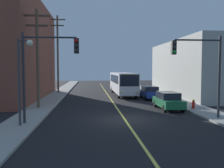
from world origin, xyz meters
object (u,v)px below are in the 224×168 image
at_px(traffic_signal_left_corner, 47,61).
at_px(utility_pole_near, 37,54).
at_px(parked_car_blue, 150,92).
at_px(street_lamp_left, 22,69).
at_px(parked_car_green, 168,100).
at_px(utility_pole_mid, 58,51).
at_px(city_bus, 123,82).
at_px(traffic_signal_right_corner, 200,61).
at_px(fire_hydrant, 193,104).

bearing_deg(traffic_signal_left_corner, utility_pole_near, 106.95).
xyz_separation_m(parked_car_blue, street_lamp_left, (-11.71, -13.60, 2.90)).
distance_m(parked_car_green, utility_pole_near, 12.85).
relative_size(parked_car_blue, utility_pole_mid, 0.38).
bearing_deg(parked_car_green, city_bus, 100.48).
relative_size(city_bus, parked_car_green, 2.77).
bearing_deg(street_lamp_left, traffic_signal_right_corner, 5.54).
height_order(city_bus, parked_car_blue, city_bus).
xyz_separation_m(utility_pole_mid, fire_hydrant, (14.33, -16.63, -5.96)).
distance_m(utility_pole_mid, fire_hydrant, 22.75).
relative_size(utility_pole_near, traffic_signal_left_corner, 1.52).
bearing_deg(utility_pole_mid, utility_pole_near, -89.63).
bearing_deg(traffic_signal_left_corner, parked_car_green, 27.44).
bearing_deg(traffic_signal_right_corner, street_lamp_left, -174.46).
bearing_deg(fire_hydrant, city_bus, 108.65).
relative_size(traffic_signal_right_corner, fire_hydrant, 7.14).
bearing_deg(city_bus, street_lamp_left, -115.32).
distance_m(city_bus, street_lamp_left, 21.19).
xyz_separation_m(city_bus, street_lamp_left, (-9.03, -19.08, 1.92)).
relative_size(traffic_signal_left_corner, street_lamp_left, 1.09).
relative_size(utility_pole_near, utility_pole_mid, 0.77).
height_order(parked_car_green, fire_hydrant, parked_car_green).
bearing_deg(parked_car_green, fire_hydrant, -13.97).
height_order(utility_pole_mid, traffic_signal_left_corner, utility_pole_mid).
bearing_deg(parked_car_blue, city_bus, 116.07).
bearing_deg(city_bus, fire_hydrant, -71.35).
bearing_deg(utility_pole_mid, traffic_signal_left_corner, -84.45).
distance_m(city_bus, parked_car_blue, 6.17).
height_order(parked_car_blue, utility_pole_mid, utility_pole_mid).
bearing_deg(traffic_signal_left_corner, street_lamp_left, -156.15).
distance_m(city_bus, fire_hydrant, 14.59).
distance_m(traffic_signal_right_corner, street_lamp_left, 12.31).
bearing_deg(street_lamp_left, parked_car_green, 27.01).
height_order(parked_car_blue, utility_pole_near, utility_pole_near).
bearing_deg(parked_car_green, utility_pole_mid, 127.02).
bearing_deg(street_lamp_left, city_bus, 64.68).
distance_m(parked_car_blue, traffic_signal_left_corner, 16.92).
height_order(utility_pole_near, traffic_signal_right_corner, utility_pole_near).
xyz_separation_m(utility_pole_mid, street_lamp_left, (0.66, -21.93, -2.81)).
relative_size(utility_pole_mid, traffic_signal_left_corner, 1.96).
bearing_deg(street_lamp_left, traffic_signal_left_corner, 23.85).
bearing_deg(city_bus, parked_car_blue, -63.93).
bearing_deg(fire_hydrant, parked_car_green, 166.03).
height_order(parked_car_blue, street_lamp_left, street_lamp_left).
relative_size(city_bus, street_lamp_left, 2.21).
relative_size(traffic_signal_left_corner, fire_hydrant, 7.14).
height_order(traffic_signal_left_corner, traffic_signal_right_corner, same).
height_order(city_bus, street_lamp_left, street_lamp_left).
bearing_deg(traffic_signal_left_corner, traffic_signal_right_corner, 2.97).
relative_size(parked_car_blue, street_lamp_left, 0.80).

